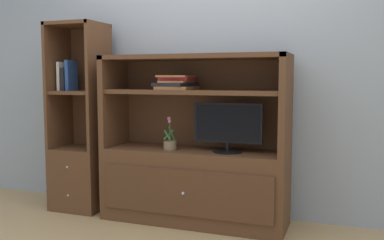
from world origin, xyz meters
TOP-DOWN VIEW (x-y plane):
  - ground_plane at (0.00, 0.00)m, footprint 8.00×8.00m
  - painted_rear_wall at (0.00, 0.75)m, footprint 6.00×0.10m
  - media_console at (0.00, 0.41)m, footprint 1.53×0.50m
  - tv_monitor at (0.29, 0.38)m, footprint 0.56×0.24m
  - potted_plant at (-0.19, 0.34)m, footprint 0.11×0.11m
  - magazine_stack at (-0.15, 0.40)m, footprint 0.31×0.36m
  - bookshelf_tall at (-1.10, 0.41)m, footprint 0.46×0.42m
  - upright_book_row at (-1.22, 0.40)m, footprint 0.11×0.18m

SIDE VIEW (x-z plane):
  - ground_plane at x=0.00m, z-range 0.00..0.00m
  - media_console at x=0.00m, z-range -0.23..1.15m
  - bookshelf_tall at x=-1.10m, z-range -0.29..1.40m
  - potted_plant at x=-0.19m, z-range 0.53..0.80m
  - tv_monitor at x=0.29m, z-range 0.62..1.01m
  - magazine_stack at x=-0.15m, z-range 1.10..1.22m
  - upright_book_row at x=-1.22m, z-range 1.07..1.34m
  - painted_rear_wall at x=0.00m, z-range 0.00..2.80m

